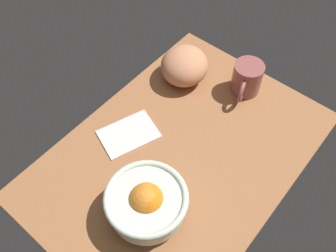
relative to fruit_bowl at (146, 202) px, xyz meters
The scene contains 5 objects.
ground_plane 20.42cm from the fruit_bowl, 165.96° to the right, with size 81.29×56.84×3.00cm, color #965E38.
fruit_bowl is the anchor object (origin of this frame).
bread_loaf 46.53cm from the fruit_bowl, 152.72° to the right, with size 15.48×14.52×10.27cm, color tan.
napkin_folded 24.85cm from the fruit_bowl, 125.48° to the right, with size 15.77×10.95×0.80cm, color silver.
mug 49.26cm from the fruit_bowl, behind, with size 13.25×8.92×9.96cm.
Camera 1 is at (43.70, 32.30, 88.60)cm, focal length 40.50 mm.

